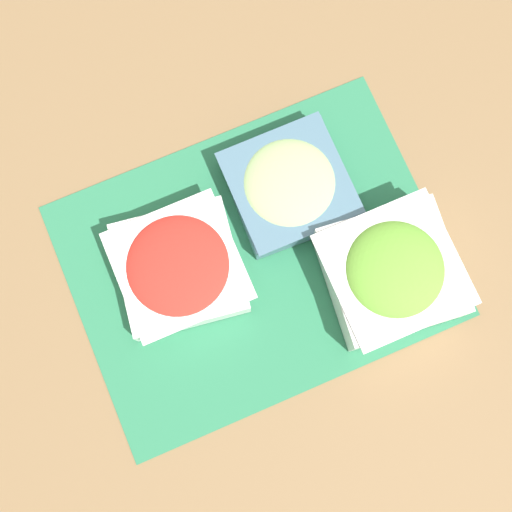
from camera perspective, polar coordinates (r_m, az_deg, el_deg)
The scene contains 5 objects.
ground_plane at distance 0.99m, azimuth 0.00°, elevation -0.38°, with size 3.00×3.00×0.00m, color olive.
placemat at distance 0.99m, azimuth 0.00°, elevation -0.35°, with size 0.51×0.38×0.00m.
tomato_bowl at distance 0.96m, azimuth -6.18°, elevation -0.92°, with size 0.18×0.18×0.06m.
lettuce_bowl at distance 0.96m, azimuth 10.81°, elevation -1.28°, with size 0.18×0.18×0.09m.
cucumber_bowl at distance 0.99m, azimuth 2.65°, elevation 5.63°, with size 0.16×0.16×0.06m.
Camera 1 is at (0.07, 0.17, 0.98)m, focal length 50.00 mm.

